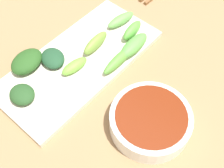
# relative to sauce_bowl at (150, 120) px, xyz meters

# --- Properties ---
(tabletop) EXTENTS (2.10, 2.10, 0.02)m
(tabletop) POSITION_rel_sauce_bowl_xyz_m (0.13, -0.03, -0.03)
(tabletop) COLOR #987A52
(tabletop) RESTS_ON ground
(sauce_bowl) EXTENTS (0.15, 0.15, 0.04)m
(sauce_bowl) POSITION_rel_sauce_bowl_xyz_m (0.00, 0.00, 0.00)
(sauce_bowl) COLOR white
(sauce_bowl) RESTS_ON tabletop
(serving_plate) EXTENTS (0.17, 0.36, 0.01)m
(serving_plate) POSITION_rel_sauce_bowl_xyz_m (0.20, -0.02, -0.02)
(serving_plate) COLOR silver
(serving_plate) RESTS_ON tabletop
(broccoli_stalk_0) EXTENTS (0.03, 0.08, 0.03)m
(broccoli_stalk_0) POSITION_rel_sauce_bowl_xyz_m (0.20, -0.07, 0.00)
(broccoli_stalk_0) COLOR #79A540
(broccoli_stalk_0) RESTS_ON serving_plate
(broccoli_stalk_1) EXTENTS (0.03, 0.07, 0.03)m
(broccoli_stalk_1) POSITION_rel_sauce_bowl_xyz_m (0.16, -0.15, 0.00)
(broccoli_stalk_1) COLOR #5CB543
(broccoli_stalk_1) RESTS_ON serving_plate
(broccoli_leafy_2) EXTENTS (0.05, 0.05, 0.02)m
(broccoli_leafy_2) POSITION_rel_sauce_bowl_xyz_m (0.22, 0.12, 0.00)
(broccoli_leafy_2) COLOR #265025
(broccoli_leafy_2) RESTS_ON serving_plate
(broccoli_stalk_3) EXTENTS (0.03, 0.09, 0.03)m
(broccoli_stalk_3) POSITION_rel_sauce_bowl_xyz_m (0.13, -0.12, 0.00)
(broccoli_stalk_3) COLOR #5CAE4A
(broccoli_stalk_3) RESTS_ON serving_plate
(broccoli_stalk_4) EXTENTS (0.04, 0.08, 0.02)m
(broccoli_stalk_4) POSITION_rel_sauce_bowl_xyz_m (0.21, -0.16, 0.00)
(broccoli_stalk_4) COLOR #67AA52
(broccoli_stalk_4) RESTS_ON serving_plate
(broccoli_leafy_5) EXTENTS (0.07, 0.06, 0.02)m
(broccoli_leafy_5) POSITION_rel_sauce_bowl_xyz_m (0.24, 0.02, 0.00)
(broccoli_leafy_5) COLOR #214D2E
(broccoli_leafy_5) RESTS_ON serving_plate
(broccoli_stalk_6) EXTENTS (0.03, 0.06, 0.02)m
(broccoli_stalk_6) POSITION_rel_sauce_bowl_xyz_m (0.19, 0.00, 0.00)
(broccoli_stalk_6) COLOR #72BB3F
(broccoli_stalk_6) RESTS_ON serving_plate
(broccoli_leafy_7) EXTENTS (0.06, 0.08, 0.03)m
(broccoli_leafy_7) POSITION_rel_sauce_bowl_xyz_m (0.27, 0.06, 0.00)
(broccoli_leafy_7) COLOR #275620
(broccoli_leafy_7) RESTS_ON serving_plate
(broccoli_stalk_8) EXTENTS (0.02, 0.10, 0.02)m
(broccoli_stalk_8) POSITION_rel_sauce_bowl_xyz_m (0.14, -0.07, 0.00)
(broccoli_stalk_8) COLOR #5CA43F
(broccoli_stalk_8) RESTS_ON serving_plate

